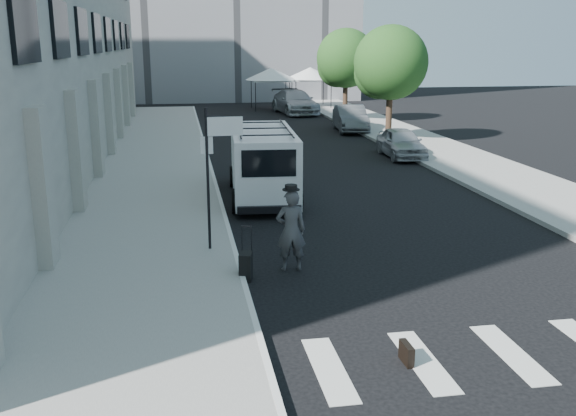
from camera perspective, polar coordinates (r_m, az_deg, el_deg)
name	(u,v)px	position (r m, az deg, el deg)	size (l,w,h in m)	color
ground	(343,295)	(13.63, 4.88, -7.76)	(120.00, 120.00, 0.00)	black
sidewalk_left	(157,162)	(28.66, -11.58, 4.05)	(4.50, 48.00, 0.15)	gray
sidewalk_right	(413,141)	(34.81, 11.07, 5.90)	(4.00, 56.00, 0.15)	gray
sign_pole	(217,149)	(15.62, -6.36, 5.22)	(1.03, 0.07, 3.50)	black
tree_near	(388,66)	(34.10, 8.88, 12.40)	(3.80, 3.83, 6.03)	black
tree_far	(344,61)	(42.73, 4.99, 12.93)	(3.80, 3.83, 6.03)	black
tent_left	(271,74)	(50.77, -1.52, 11.80)	(4.00, 4.00, 3.20)	black
tent_right	(310,74)	(51.81, 1.98, 11.85)	(4.00, 4.00, 3.20)	black
businessman	(291,231)	(14.74, 0.26, -2.02)	(0.70, 0.46, 1.92)	#3D3D3F
briefcase	(406,353)	(11.05, 10.49, -12.58)	(0.12, 0.44, 0.34)	black
suitcase	(246,266)	(14.39, -3.77, -5.16)	(0.36, 0.48, 1.19)	black
cargo_van	(263,162)	(21.79, -2.28, 4.07)	(2.48, 6.26, 2.31)	silver
parked_car_a	(401,143)	(29.98, 10.05, 5.74)	(1.60, 3.97, 1.35)	#A0A3A7
parked_car_b	(351,118)	(38.41, 5.58, 7.93)	(1.62, 4.64, 1.53)	#53575B
parked_car_c	(295,102)	(47.76, 0.64, 9.40)	(2.41, 5.92, 1.72)	#999AA0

